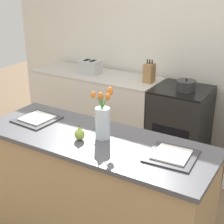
# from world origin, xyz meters

# --- Properties ---
(back_wall) EXTENTS (5.20, 0.08, 2.70)m
(back_wall) POSITION_xyz_m (0.00, 2.00, 1.35)
(back_wall) COLOR silver
(back_wall) RESTS_ON ground_plane
(kitchen_island) EXTENTS (1.80, 0.66, 0.95)m
(kitchen_island) POSITION_xyz_m (0.00, 0.00, 0.48)
(kitchen_island) COLOR tan
(kitchen_island) RESTS_ON ground_plane
(back_counter) EXTENTS (1.68, 0.60, 0.90)m
(back_counter) POSITION_xyz_m (-1.06, 1.60, 0.45)
(back_counter) COLOR silver
(back_counter) RESTS_ON ground_plane
(stove_range) EXTENTS (0.60, 0.61, 0.90)m
(stove_range) POSITION_xyz_m (0.10, 1.60, 0.45)
(stove_range) COLOR black
(stove_range) RESTS_ON ground_plane
(flower_vase) EXTENTS (0.14, 0.16, 0.38)m
(flower_vase) POSITION_xyz_m (0.05, 0.03, 1.10)
(flower_vase) COLOR silver
(flower_vase) RESTS_ON kitchen_island
(pear_figurine) EXTENTS (0.08, 0.08, 0.12)m
(pear_figurine) POSITION_xyz_m (-0.08, -0.08, 1.00)
(pear_figurine) COLOR #9EBC47
(pear_figurine) RESTS_ON kitchen_island
(plate_setting_left) EXTENTS (0.34, 0.34, 0.02)m
(plate_setting_left) POSITION_xyz_m (-0.60, 0.03, 0.96)
(plate_setting_left) COLOR #333338
(plate_setting_left) RESTS_ON kitchen_island
(plate_setting_right) EXTENTS (0.34, 0.34, 0.02)m
(plate_setting_right) POSITION_xyz_m (0.60, 0.03, 0.96)
(plate_setting_right) COLOR #333338
(plate_setting_right) RESTS_ON kitchen_island
(toaster) EXTENTS (0.28, 0.18, 0.17)m
(toaster) POSITION_xyz_m (-1.12, 1.57, 0.98)
(toaster) COLOR #B7BABC
(toaster) RESTS_ON back_counter
(cooking_pot) EXTENTS (0.21, 0.21, 0.14)m
(cooking_pot) POSITION_xyz_m (0.15, 1.54, 0.96)
(cooking_pot) COLOR #2D2D2D
(cooking_pot) RESTS_ON stove_range
(knife_block) EXTENTS (0.10, 0.14, 0.27)m
(knife_block) POSITION_xyz_m (-0.32, 1.62, 1.01)
(knife_block) COLOR #A37547
(knife_block) RESTS_ON back_counter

